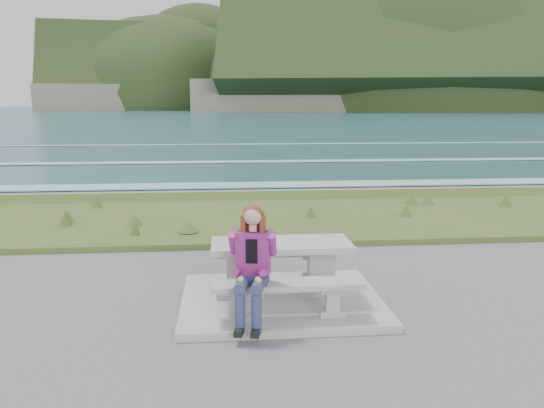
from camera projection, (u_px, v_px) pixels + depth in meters
name	position (u px, v px, depth m)	size (l,w,h in m)	color
concrete_slab	(281.00, 301.00, 6.99)	(2.60, 2.10, 0.10)	#A7A7A1
picnic_table	(281.00, 254.00, 6.87)	(1.80, 0.75, 0.75)	#A7A7A1
bench_landward	(288.00, 290.00, 6.23)	(1.80, 0.35, 0.45)	#A7A7A1
bench_seaward	(276.00, 256.00, 7.60)	(1.80, 0.35, 0.45)	#A7A7A1
grass_verge	(257.00, 222.00, 11.89)	(160.00, 4.50, 0.22)	#31501E
shore_drop	(250.00, 199.00, 14.73)	(160.00, 0.80, 2.20)	#6F6253
ocean	(236.00, 177.00, 31.88)	(1600.00, 1600.00, 0.09)	#1F4D5A
headland_range	(468.00, 95.00, 412.19)	(729.83, 363.95, 191.21)	#6F6253
seated_woman	(251.00, 282.00, 6.04)	(0.50, 0.73, 1.38)	navy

